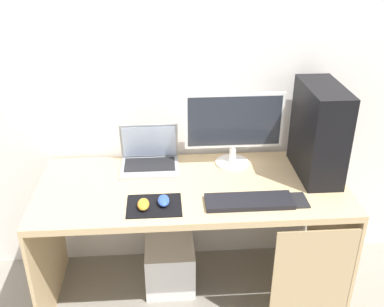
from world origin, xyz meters
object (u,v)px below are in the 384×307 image
(keyboard, at_px, (249,201))
(mouse_left, at_px, (164,201))
(mouse_right, at_px, (143,204))
(cell_phone, at_px, (300,200))
(laptop, at_px, (150,158))
(pc_tower, at_px, (319,131))
(subwoofer, at_px, (170,266))
(monitor, at_px, (234,127))

(keyboard, height_order, mouse_left, mouse_left)
(mouse_right, height_order, cell_phone, mouse_right)
(laptop, distance_m, mouse_right, 0.42)
(pc_tower, distance_m, mouse_right, 0.97)
(pc_tower, xyz_separation_m, subwoofer, (-0.78, -0.01, -0.84))
(monitor, xyz_separation_m, mouse_right, (-0.48, -0.40, -0.21))
(subwoofer, bearing_deg, keyboard, -34.71)
(mouse_right, xyz_separation_m, subwoofer, (0.12, 0.27, -0.61))
(laptop, bearing_deg, subwoofer, -57.66)
(pc_tower, distance_m, mouse_left, 0.87)
(pc_tower, relative_size, mouse_right, 5.06)
(pc_tower, relative_size, laptop, 1.54)
(laptop, distance_m, mouse_left, 0.40)
(mouse_left, bearing_deg, monitor, 44.06)
(laptop, bearing_deg, monitor, -2.55)
(mouse_right, bearing_deg, pc_tower, 17.09)
(monitor, distance_m, mouse_right, 0.66)
(cell_phone, relative_size, subwoofer, 0.46)
(laptop, height_order, subwoofer, laptop)
(keyboard, relative_size, cell_phone, 3.23)
(mouse_left, relative_size, cell_phone, 0.74)
(cell_phone, bearing_deg, mouse_right, -179.37)
(cell_phone, bearing_deg, subwoofer, 157.41)
(monitor, distance_m, keyboard, 0.45)
(laptop, xyz_separation_m, cell_phone, (0.73, -0.41, -0.04))
(cell_phone, bearing_deg, laptop, 150.48)
(keyboard, distance_m, mouse_left, 0.41)
(monitor, height_order, subwoofer, monitor)
(mouse_left, xyz_separation_m, subwoofer, (0.02, 0.25, -0.61))
(cell_phone, bearing_deg, mouse_left, 178.53)
(mouse_left, relative_size, mouse_right, 1.00)
(mouse_left, bearing_deg, cell_phone, -1.47)
(monitor, xyz_separation_m, cell_phone, (0.27, -0.39, -0.22))
(pc_tower, xyz_separation_m, monitor, (-0.42, 0.12, -0.01))
(pc_tower, height_order, monitor, pc_tower)
(monitor, xyz_separation_m, subwoofer, (-0.36, -0.13, -0.82))
(laptop, distance_m, keyboard, 0.63)
(mouse_left, bearing_deg, laptop, 100.16)
(mouse_left, bearing_deg, keyboard, -2.81)
(keyboard, bearing_deg, pc_tower, 34.29)
(pc_tower, distance_m, laptop, 0.91)
(keyboard, distance_m, mouse_right, 0.50)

